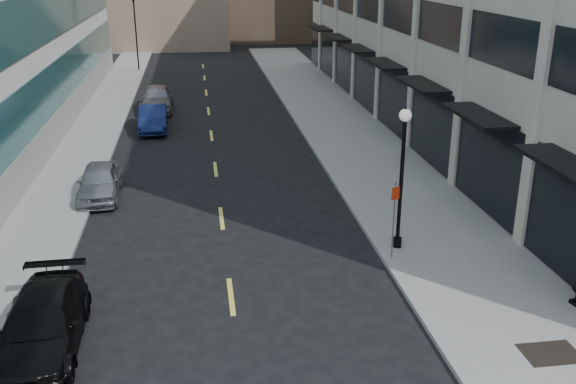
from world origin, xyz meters
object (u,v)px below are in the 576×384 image
object	(u,v)px
car_grey_sedan	(157,98)
sign_post	(394,210)
car_blue_sedan	(153,118)
traffic_signal	(134,2)
car_black_pickup	(42,325)
lamppost	(402,166)
car_silver_sedan	(99,182)

from	to	relation	value
car_grey_sedan	sign_post	distance (m)	24.55
car_blue_sedan	car_grey_sedan	distance (m)	4.91
traffic_signal	car_grey_sedan	distance (m)	16.36
traffic_signal	car_black_pickup	size ratio (longest dim) A/B	1.45
lamppost	sign_post	world-z (taller)	lamppost
car_blue_sedan	car_grey_sedan	size ratio (longest dim) A/B	0.91
car_blue_sedan	lamppost	bearing A→B (deg)	-64.50
car_blue_sedan	sign_post	size ratio (longest dim) A/B	1.68
car_silver_sedan	car_grey_sedan	distance (m)	15.70
car_black_pickup	lamppost	size ratio (longest dim) A/B	1.00
car_blue_sedan	sign_post	bearing A→B (deg)	-66.55
car_black_pickup	car_grey_sedan	bearing A→B (deg)	85.48
sign_post	car_blue_sedan	bearing A→B (deg)	90.94
car_grey_sedan	car_silver_sedan	bearing A→B (deg)	-96.59
car_silver_sedan	sign_post	world-z (taller)	sign_post
traffic_signal	sign_post	size ratio (longest dim) A/B	2.70
car_black_pickup	lamppost	distance (m)	11.59
car_blue_sedan	lamppost	distance (m)	19.63
car_silver_sedan	sign_post	size ratio (longest dim) A/B	1.56
car_black_pickup	car_blue_sedan	distance (m)	21.71
car_blue_sedan	car_grey_sedan	bearing A→B (deg)	88.29
traffic_signal	lamppost	distance (m)	39.42
car_grey_sedan	lamppost	world-z (taller)	lamppost
traffic_signal	car_grey_sedan	world-z (taller)	traffic_signal
car_black_pickup	car_blue_sedan	xyz separation A→B (m)	(1.60, 21.65, 0.02)
lamppost	sign_post	xyz separation A→B (m)	(-0.42, -0.75, -1.18)
car_black_pickup	car_grey_sedan	distance (m)	26.61
car_grey_sedan	traffic_signal	bearing A→B (deg)	97.73
traffic_signal	sign_post	bearing A→B (deg)	-74.31
car_black_pickup	lamppost	world-z (taller)	lamppost
sign_post	traffic_signal	bearing A→B (deg)	81.47
car_silver_sedan	sign_post	xyz separation A→B (m)	(10.10, -7.39, 1.11)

